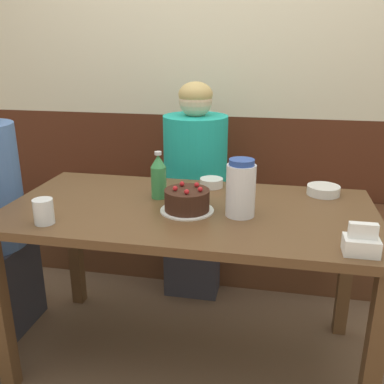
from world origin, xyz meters
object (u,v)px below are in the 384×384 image
Objects in this scene: soju_bottle at (159,176)px; napkin_holder at (361,243)px; bowl_rice_small at (211,183)px; person_pale_blue_shirt at (195,194)px; bench_seat at (216,237)px; birthday_cake at (188,201)px; bowl_soup_white at (323,190)px; water_pitcher at (241,189)px; glass_water_tall at (44,211)px.

soju_bottle reaches higher than napkin_holder.
bowl_rice_small is 0.09× the size of person_pale_blue_shirt.
bench_seat is at bearing 95.00° from bowl_rice_small.
bench_seat is 1.04m from birthday_cake.
bowl_soup_white is 0.51m from bowl_rice_small.
bowl_soup_white is at bearing 60.83° from person_pale_blue_shirt.
water_pitcher is at bearing -63.55° from bowl_rice_small.
birthday_cake is 2.28× the size of glass_water_tall.
bench_seat is at bearing 118.84° from napkin_holder.
person_pale_blue_shirt is (0.06, 0.55, -0.26)m from soju_bottle.
water_pitcher is 0.49m from napkin_holder.
glass_water_tall reaches higher than bowl_soup_white.
person_pale_blue_shirt is at bearing 98.53° from birthday_cake.
birthday_cake reaches higher than glass_water_tall.
person_pale_blue_shirt reaches higher than soju_bottle.
person_pale_blue_shirt reaches higher than bowl_rice_small.
water_pitcher is (0.21, -0.87, 0.63)m from bench_seat.
glass_water_tall is (-0.50, -0.23, 0.00)m from birthday_cake.
person_pale_blue_shirt is at bearing 127.50° from napkin_holder.
water_pitcher reaches higher than bowl_soup_white.
napkin_holder is at bearing -83.40° from bowl_soup_white.
soju_bottle reaches higher than glass_water_tall.
bowl_soup_white is (0.34, 0.32, -0.09)m from water_pitcher.
glass_water_tall is at bearing 178.60° from napkin_holder.
birthday_cake is 0.18× the size of person_pale_blue_shirt.
birthday_cake reaches higher than napkin_holder.
bowl_soup_white is (-0.07, 0.57, -0.02)m from napkin_holder.
glass_water_tall is 1.01m from person_pale_blue_shirt.
soju_bottle is 0.61m from person_pale_blue_shirt.
napkin_holder is (0.62, -0.26, -0.01)m from birthday_cake.
water_pitcher is 0.80m from person_pale_blue_shirt.
napkin_holder is at bearing -45.53° from bowl_rice_small.
bowl_soup_white is at bearing 42.99° from water_pitcher.
birthday_cake is 0.55m from glass_water_tall.
soju_bottle is 1.88× the size of napkin_holder.
glass_water_tall is 0.08× the size of person_pale_blue_shirt.
napkin_holder is (0.77, -0.39, -0.06)m from soju_bottle.
bowl_rice_small is at bearing 45.67° from glass_water_tall.
person_pale_blue_shirt is at bearing 84.12° from soju_bottle.
glass_water_tall is at bearing -114.28° from bench_seat.
napkin_holder reaches higher than bench_seat.
glass_water_tall is at bearing -162.36° from water_pitcher.
birthday_cake is 0.96× the size of water_pitcher.
water_pitcher reaches higher than bench_seat.
soju_bottle is (-0.15, -0.74, 0.61)m from bench_seat.
bench_seat is 22.54× the size of bowl_rice_small.
glass_water_tall is (-0.50, -1.10, 0.56)m from bench_seat.
person_pale_blue_shirt is (-0.14, 0.35, -0.18)m from bowl_rice_small.
napkin_holder is 1.02× the size of bowl_rice_small.
bowl_soup_white is (0.55, 0.32, -0.02)m from birthday_cake.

